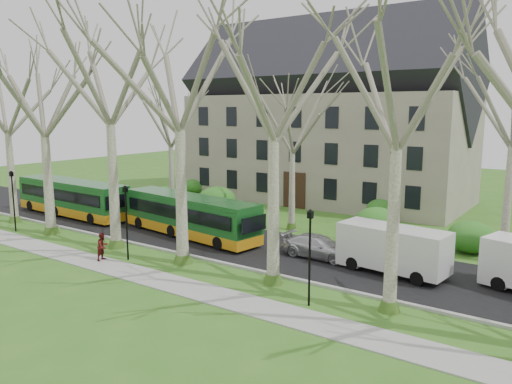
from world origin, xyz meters
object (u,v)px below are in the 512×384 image
(van_a, at_px, (393,250))
(pedestrian_b, at_px, (103,246))
(bus_follow, at_px, (190,215))
(sedan, at_px, (319,247))
(bus_lead, at_px, (72,197))

(van_a, xyz_separation_m, pedestrian_b, (-14.52, -7.31, -0.44))
(bus_follow, xyz_separation_m, van_a, (14.20, 0.28, -0.19))
(bus_follow, distance_m, sedan, 9.73)
(sedan, distance_m, van_a, 4.56)
(bus_lead, bearing_deg, van_a, 3.43)
(pedestrian_b, bearing_deg, van_a, -73.11)
(bus_follow, xyz_separation_m, sedan, (9.68, 0.54, -0.78))
(bus_follow, relative_size, sedan, 2.55)
(bus_lead, xyz_separation_m, pedestrian_b, (12.21, -6.57, -0.67))
(bus_follow, distance_m, van_a, 14.20)
(bus_follow, relative_size, van_a, 2.01)
(bus_follow, bearing_deg, sedan, 10.69)
(bus_lead, xyz_separation_m, sedan, (22.22, 1.01, -0.83))
(sedan, bearing_deg, bus_lead, 93.62)
(bus_lead, height_order, van_a, bus_lead)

